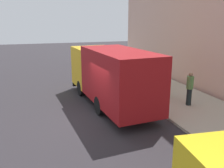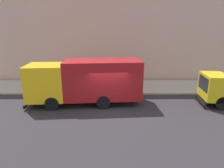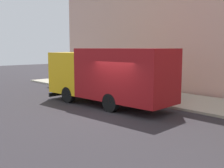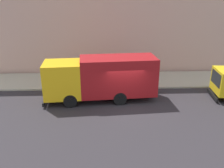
{
  "view_description": "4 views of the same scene",
  "coord_description": "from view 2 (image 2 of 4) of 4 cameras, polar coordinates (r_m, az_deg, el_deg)",
  "views": [
    {
      "loc": [
        -2.76,
        -10.44,
        4.54
      ],
      "look_at": [
        0.72,
        0.15,
        1.57
      ],
      "focal_mm": 38.67,
      "sensor_mm": 36.0,
      "label": 1
    },
    {
      "loc": [
        -12.19,
        -0.22,
        5.27
      ],
      "look_at": [
        0.91,
        -0.22,
        1.51
      ],
      "focal_mm": 31.36,
      "sensor_mm": 36.0,
      "label": 2
    },
    {
      "loc": [
        -8.9,
        -9.8,
        3.16
      ],
      "look_at": [
        1.47,
        1.73,
        1.15
      ],
      "focal_mm": 44.9,
      "sensor_mm": 36.0,
      "label": 3
    },
    {
      "loc": [
        -14.93,
        1.54,
        7.18
      ],
      "look_at": [
        1.2,
        0.87,
        1.14
      ],
      "focal_mm": 38.25,
      "sensor_mm": 36.0,
      "label": 4
    }
  ],
  "objects": [
    {
      "name": "ground",
      "position": [
        13.29,
        -0.94,
        -7.36
      ],
      "size": [
        80.0,
        80.0,
        0.0
      ],
      "primitive_type": "plane",
      "color": "#2D292D"
    },
    {
      "name": "building_facade",
      "position": [
        19.95,
        -0.65,
        19.23
      ],
      "size": [
        0.5,
        30.0,
        12.78
      ],
      "primitive_type": "cube",
      "color": "#D0A493",
      "rests_on": "ground"
    },
    {
      "name": "pedestrian_standing",
      "position": [
        16.95,
        -10.42,
        1.18
      ],
      "size": [
        0.46,
        0.46,
        1.67
      ],
      "rotation": [
        0.0,
        0.0,
        3.48
      ],
      "color": "#544441",
      "rests_on": "sidewalk"
    },
    {
      "name": "pedestrian_walking",
      "position": [
        17.34,
        -5.5,
        1.57
      ],
      "size": [
        0.45,
        0.45,
        1.61
      ],
      "rotation": [
        0.0,
        0.0,
        1.74
      ],
      "color": "#50503F",
      "rests_on": "sidewalk"
    },
    {
      "name": "traffic_cone_orange",
      "position": [
        17.47,
        -18.66,
        -0.99
      ],
      "size": [
        0.4,
        0.4,
        0.58
      ],
      "primitive_type": "cone",
      "color": "orange",
      "rests_on": "sidewalk"
    },
    {
      "name": "large_utility_truck",
      "position": [
        13.86,
        -7.69,
        1.07
      ],
      "size": [
        2.91,
        8.07,
        3.13
      ],
      "rotation": [
        0.0,
        0.0,
        0.08
      ],
      "color": "yellow",
      "rests_on": "ground"
    },
    {
      "name": "pedestrian_third",
      "position": [
        17.65,
        -0.34,
        2.24
      ],
      "size": [
        0.41,
        0.41,
        1.78
      ],
      "rotation": [
        0.0,
        0.0,
        3.32
      ],
      "color": "black",
      "rests_on": "sidewalk"
    },
    {
      "name": "street_sign_post",
      "position": [
        16.16,
        -5.71,
        2.61
      ],
      "size": [
        0.44,
        0.08,
        2.39
      ],
      "color": "#4C5156",
      "rests_on": "sidewalk"
    },
    {
      "name": "sidewalk",
      "position": [
        18.07,
        -0.68,
        -0.73
      ],
      "size": [
        4.22,
        30.0,
        0.13
      ],
      "primitive_type": "cube",
      "color": "#B1AA94",
      "rests_on": "ground"
    }
  ]
}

